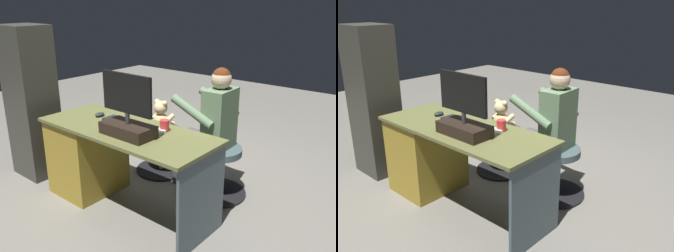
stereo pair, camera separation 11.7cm
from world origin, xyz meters
The scene contains 13 objects.
ground_plane centered at (0.00, 0.00, 0.00)m, with size 10.00×10.00×0.00m, color slate.
desk centered at (0.42, 0.32, 0.40)m, with size 1.58×0.63×0.74m.
monitor centered at (-0.14, 0.42, 0.87)m, with size 0.49×0.22×0.48m.
keyboard centered at (0.09, 0.24, 0.75)m, with size 0.42×0.14×0.02m, color black.
computer_mouse centered at (0.40, 0.25, 0.76)m, with size 0.06×0.10×0.04m, color black.
cup centered at (-0.29, 0.17, 0.78)m, with size 0.07×0.07×0.09m, color red.
tv_remote centered at (0.10, 0.31, 0.75)m, with size 0.04×0.15×0.02m, color black.
notebook_binder centered at (-0.20, 0.33, 0.75)m, with size 0.22×0.30×0.02m, color silver.
office_chair_teddy centered at (0.25, -0.41, 0.27)m, with size 0.53×0.53×0.47m.
teddy_bear centered at (0.25, -0.42, 0.61)m, with size 0.22×0.22×0.31m.
visitor_chair centered at (-0.46, -0.38, 0.26)m, with size 0.55×0.55×0.47m.
person centered at (-0.36, -0.38, 0.69)m, with size 0.57×0.49×1.19m.
equipment_rack centered at (1.22, 0.43, 0.76)m, with size 0.44×0.36×1.51m, color #34342D.
Camera 2 is at (-2.13, 2.15, 1.73)m, focal length 38.60 mm.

